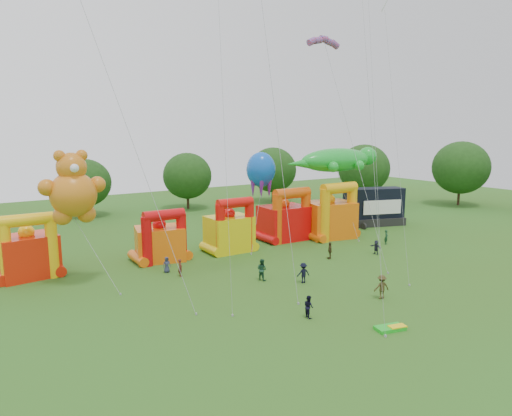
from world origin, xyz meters
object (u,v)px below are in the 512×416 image
octopus_kite (257,209)px  spectator_4 (330,250)px  bouncy_castle_0 (28,253)px  bouncy_castle_2 (230,231)px  gecko_kite (339,168)px  teddy_bear_kite (84,219)px  stage_trailer (374,207)px  spectator_0 (167,265)px

octopus_kite → spectator_4: bearing=-74.1°
bouncy_castle_0 → octopus_kite: 24.63m
bouncy_castle_2 → gecko_kite: bearing=-0.6°
bouncy_castle_2 → octopus_kite: octopus_kite is taller
teddy_bear_kite → octopus_kite: bearing=13.0°
teddy_bear_kite → spectator_4: 24.50m
teddy_bear_kite → stage_trailer: bearing=6.7°
gecko_kite → spectator_4: bearing=-136.5°
bouncy_castle_0 → stage_trailer: (44.37, -0.72, 0.23)m
bouncy_castle_0 → bouncy_castle_2: size_ratio=0.99×
octopus_kite → spectator_0: 14.67m
octopus_kite → gecko_kite: bearing=-7.7°
teddy_bear_kite → gecko_kite: 32.32m
spectator_4 → octopus_kite: bearing=-134.6°
gecko_kite → octopus_kite: (-11.35, 1.53, -4.41)m
bouncy_castle_0 → spectator_0: 12.51m
bouncy_castle_2 → gecko_kite: gecko_kite is taller
gecko_kite → octopus_kite: size_ratio=1.35×
bouncy_castle_0 → spectator_4: 29.27m
octopus_kite → spectator_4: octopus_kite is taller
gecko_kite → bouncy_castle_2: bearing=179.4°
bouncy_castle_0 → teddy_bear_kite: bearing=-55.1°
stage_trailer → bouncy_castle_2: bearing=-176.7°
bouncy_castle_2 → teddy_bear_kite: bearing=-168.1°
teddy_bear_kite → octopus_kite: teddy_bear_kite is taller
stage_trailer → octopus_kite: size_ratio=0.82×
spectator_0 → spectator_4: size_ratio=0.85×
teddy_bear_kite → spectator_4: bearing=-11.9°
bouncy_castle_0 → octopus_kite: bearing=-1.7°
bouncy_castle_0 → gecko_kite: (35.90, -2.27, 6.26)m
teddy_bear_kite → octopus_kite: 21.32m
bouncy_castle_0 → bouncy_castle_2: 20.13m
octopus_kite → teddy_bear_kite: bearing=-167.0°
stage_trailer → teddy_bear_kite: 40.95m
stage_trailer → teddy_bear_kite: (-40.53, -4.79, 3.38)m
stage_trailer → spectator_4: stage_trailer is taller
gecko_kite → octopus_kite: bearing=172.3°
bouncy_castle_2 → teddy_bear_kite: size_ratio=0.52×
octopus_kite → bouncy_castle_2: bearing=-163.2°
bouncy_castle_0 → spectator_0: bearing=-26.5°
bouncy_castle_2 → octopus_kite: size_ratio=0.57×
bouncy_castle_2 → teddy_bear_kite: (-16.18, -3.40, 3.60)m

